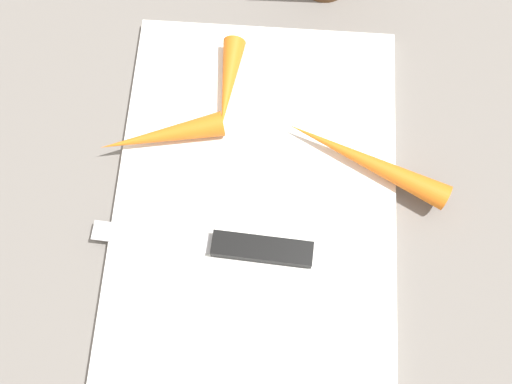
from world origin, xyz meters
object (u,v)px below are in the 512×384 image
at_px(knife, 247,248).
at_px(carrot_medium, 162,135).
at_px(cutting_board, 256,194).
at_px(carrot_longest, 365,161).
at_px(carrot_shortest, 228,84).

xyz_separation_m(knife, carrot_medium, (-0.10, -0.09, 0.01)).
bearing_deg(carrot_medium, knife, 114.92).
distance_m(cutting_board, carrot_longest, 0.11).
distance_m(cutting_board, carrot_shortest, 0.11).
height_order(carrot_longest, carrot_medium, same).
height_order(knife, carrot_longest, carrot_longest).
relative_size(cutting_board, carrot_longest, 2.25).
xyz_separation_m(knife, carrot_longest, (-0.09, 0.10, 0.01)).
distance_m(carrot_shortest, carrot_medium, 0.08).
bearing_deg(carrot_longest, knife, 63.88).
bearing_deg(cutting_board, carrot_longest, 108.66).
relative_size(cutting_board, knife, 1.79).
bearing_deg(carrot_medium, carrot_longest, 160.10).
bearing_deg(carrot_shortest, carrot_longest, 64.95).
relative_size(carrot_shortest, carrot_longest, 0.59).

